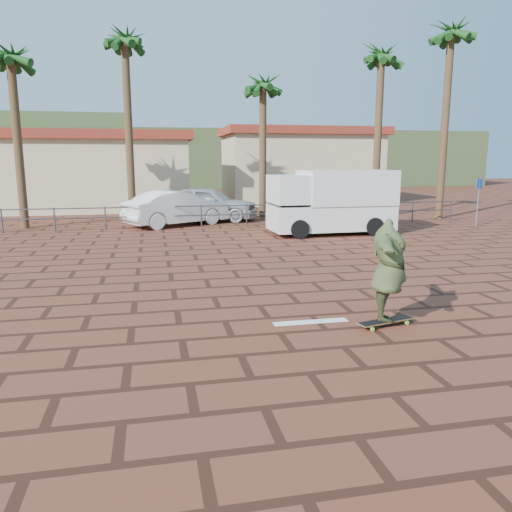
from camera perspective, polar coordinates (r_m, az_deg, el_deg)
The scene contains 17 objects.
ground at distance 10.20m, azimuth 0.41°, elevation -5.71°, with size 120.00×120.00×0.00m, color brown.
paint_stripe at distance 9.27m, azimuth 6.26°, elevation -7.49°, with size 1.40×0.22×0.01m, color white.
guardrail at distance 21.77m, azimuth -6.28°, elevation 4.99°, with size 24.06×0.06×1.00m.
palm_far_left at distance 24.00m, azimuth -26.25°, elevation 19.26°, with size 2.40×2.40×8.25m.
palm_left at distance 25.08m, azimuth -14.77°, elevation 22.20°, with size 2.40×2.40×9.45m.
palm_center at distance 25.89m, azimuth 0.80°, elevation 18.60°, with size 2.40×2.40×7.75m.
palm_right at distance 26.43m, azimuth 14.13°, elevation 20.81°, with size 2.40×2.40×9.05m.
palm_far_right at distance 27.16m, azimuth 21.39°, elevation 22.14°, with size 2.40×2.40×10.05m.
building_west at distance 31.80m, azimuth -19.12°, elevation 9.22°, with size 12.60×7.60×4.50m.
building_east at distance 35.03m, azimuth 5.02°, elevation 10.30°, with size 10.60×6.60×5.00m.
hill_front at distance 59.59m, azimuth -9.95°, elevation 10.89°, with size 70.00×18.00×6.00m, color #384C28.
longboard at distance 9.27m, azimuth 14.63°, elevation -7.22°, with size 1.16×0.53×0.11m.
skateboarder at distance 9.03m, azimuth 14.92°, elevation -1.58°, with size 2.24×0.61×1.83m, color #3E4B28.
campervan at distance 20.12m, azimuth 8.69°, elevation 6.27°, with size 4.90×2.25×2.51m.
car_silver at distance 24.54m, azimuth -5.58°, elevation 6.02°, with size 1.96×4.87×1.66m, color #ACB0B4.
car_white at distance 22.68m, azimuth -9.00°, elevation 5.42°, with size 1.66×4.75×1.57m, color white.
street_sign at distance 24.13m, azimuth 24.09°, elevation 6.56°, with size 0.40×0.20×2.10m.
Camera 1 is at (-2.06, -9.55, 2.93)m, focal length 35.00 mm.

